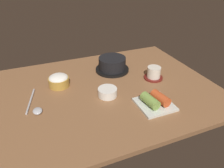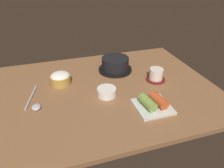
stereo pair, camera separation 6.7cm
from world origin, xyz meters
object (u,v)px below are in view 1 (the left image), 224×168
(rice_bowl, at_px, (59,80))
(kimchi_plate, at_px, (155,101))
(spoon, at_px, (35,107))
(stone_pot, at_px, (112,64))
(banchan_cup_center, at_px, (107,92))
(tea_cup_with_saucer, at_px, (153,73))

(rice_bowl, height_order, kimchi_plate, rice_bowl)
(spoon, bearing_deg, stone_pot, 24.88)
(rice_bowl, height_order, spoon, rice_bowl)
(banchan_cup_center, xyz_separation_m, kimchi_plate, (0.15, -0.14, 0.00))
(rice_bowl, bearing_deg, banchan_cup_center, -41.92)
(stone_pot, distance_m, rice_bowl, 0.30)
(rice_bowl, xyz_separation_m, banchan_cup_center, (0.18, -0.16, -0.01))
(stone_pot, xyz_separation_m, rice_bowl, (-0.29, -0.05, -0.01))
(tea_cup_with_saucer, bearing_deg, stone_pot, 135.66)
(stone_pot, height_order, banchan_cup_center, stone_pot)
(rice_bowl, xyz_separation_m, spoon, (-0.12, -0.14, -0.02))
(tea_cup_with_saucer, relative_size, kimchi_plate, 0.67)
(tea_cup_with_saucer, distance_m, banchan_cup_center, 0.27)
(tea_cup_with_saucer, xyz_separation_m, banchan_cup_center, (-0.27, -0.06, -0.01))
(tea_cup_with_saucer, height_order, kimchi_plate, tea_cup_with_saucer)
(rice_bowl, bearing_deg, spoon, -131.35)
(banchan_cup_center, bearing_deg, spoon, 175.47)
(stone_pot, height_order, kimchi_plate, stone_pot)
(rice_bowl, relative_size, banchan_cup_center, 1.15)
(kimchi_plate, xyz_separation_m, spoon, (-0.45, 0.16, -0.01))
(kimchi_plate, height_order, spoon, kimchi_plate)
(tea_cup_with_saucer, height_order, spoon, tea_cup_with_saucer)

